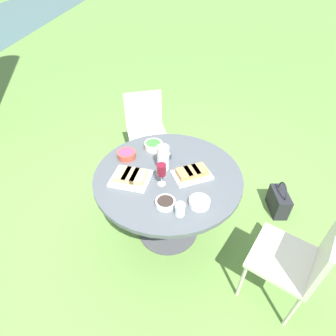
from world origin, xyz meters
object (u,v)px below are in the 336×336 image
(wine_glass, at_px, (161,170))
(water_pitcher, at_px, (163,158))
(chair_near_right, at_px, (146,125))
(handbag, at_px, (279,201))
(dining_table, at_px, (168,185))
(chair_near_left, at_px, (298,258))

(wine_glass, bearing_deg, water_pitcher, -2.97)
(wine_glass, bearing_deg, chair_near_right, 9.64)
(handbag, bearing_deg, chair_near_right, 58.24)
(dining_table, distance_m, chair_near_left, 1.08)
(chair_near_right, xyz_separation_m, wine_glass, (-1.25, -0.21, 0.35))
(dining_table, bearing_deg, handbag, -77.41)
(dining_table, height_order, chair_near_left, chair_near_left)
(chair_near_right, height_order, handbag, chair_near_right)
(dining_table, xyz_separation_m, wine_glass, (-0.12, 0.05, 0.27))
(chair_near_left, xyz_separation_m, chair_near_right, (1.76, 1.14, 0.00))
(chair_near_left, distance_m, handbag, 1.01)
(dining_table, relative_size, water_pitcher, 5.60)
(chair_near_right, distance_m, wine_glass, 1.31)
(dining_table, bearing_deg, chair_near_right, 13.08)
(water_pitcher, bearing_deg, dining_table, -150.94)
(dining_table, height_order, water_pitcher, water_pitcher)
(wine_glass, height_order, handbag, wine_glass)
(dining_table, bearing_deg, water_pitcher, 29.06)
(chair_near_left, bearing_deg, wine_glass, 61.08)
(dining_table, relative_size, handbag, 3.28)
(wine_glass, relative_size, handbag, 0.52)
(wine_glass, bearing_deg, chair_near_left, -118.92)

